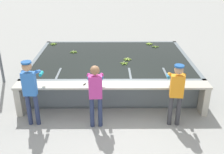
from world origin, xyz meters
TOP-DOWN VIEW (x-y plane):
  - ground_plane at (0.00, 0.00)m, footprint 80.00×80.00m
  - wash_tank at (0.00, 2.30)m, footprint 5.14×3.73m
  - work_ledge at (0.00, 0.23)m, footprint 5.14×0.45m
  - worker_0 at (-1.98, -0.27)m, footprint 0.41×0.72m
  - worker_1 at (-0.40, -0.36)m, footprint 0.43×0.72m
  - worker_2 at (1.55, -0.30)m, footprint 0.45×0.73m
  - banana_bunch_floating_0 at (-1.34, 2.83)m, footprint 0.28×0.26m
  - banana_bunch_floating_1 at (1.46, 3.81)m, footprint 0.28×0.28m
  - banana_bunch_floating_2 at (0.38, 1.71)m, footprint 0.28×0.27m
  - banana_bunch_floating_3 at (0.51, 2.08)m, footprint 0.28×0.27m
  - banana_bunch_floating_4 at (-2.25, 3.80)m, footprint 0.28×0.28m
  - banana_bunch_floating_5 at (1.63, 3.43)m, footprint 0.28×0.28m
  - knife_0 at (-0.69, 0.28)m, footprint 0.18×0.33m

SIDE VIEW (x-z plane):
  - ground_plane at x=0.00m, z-range 0.00..0.00m
  - wash_tank at x=0.00m, z-range -0.01..0.86m
  - work_ledge at x=0.00m, z-range 0.20..1.06m
  - knife_0 at x=-0.69m, z-range 0.86..0.88m
  - banana_bunch_floating_1 at x=1.46m, z-range 0.84..0.92m
  - banana_bunch_floating_3 at x=0.51m, z-range 0.84..0.92m
  - banana_bunch_floating_4 at x=-2.25m, z-range 0.84..0.92m
  - banana_bunch_floating_0 at x=-1.34m, z-range 0.84..0.92m
  - banana_bunch_floating_2 at x=0.38m, z-range 0.84..0.92m
  - banana_bunch_floating_5 at x=1.63m, z-range 0.84..0.92m
  - worker_1 at x=-0.40m, z-range 0.16..1.79m
  - worker_2 at x=1.55m, z-range 0.17..1.79m
  - worker_0 at x=-1.98m, z-range 0.19..1.89m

